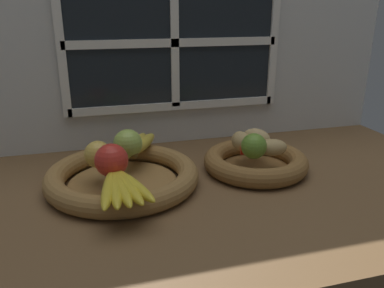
# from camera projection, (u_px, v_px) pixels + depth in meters

# --- Properties ---
(ground_plane) EXTENTS (1.40, 0.90, 0.03)m
(ground_plane) POSITION_uv_depth(u_px,v_px,m) (201.00, 182.00, 1.00)
(ground_plane) COLOR brown
(back_wall) EXTENTS (1.40, 0.05, 0.55)m
(back_wall) POSITION_uv_depth(u_px,v_px,m) (173.00, 53.00, 1.17)
(back_wall) COLOR silver
(back_wall) RESTS_ON ground_plane
(fruit_bowl_left) EXTENTS (0.37, 0.37, 0.05)m
(fruit_bowl_left) POSITION_uv_depth(u_px,v_px,m) (123.00, 176.00, 0.93)
(fruit_bowl_left) COLOR olive
(fruit_bowl_left) RESTS_ON ground_plane
(fruit_bowl_right) EXTENTS (0.27, 0.27, 0.05)m
(fruit_bowl_right) POSITION_uv_depth(u_px,v_px,m) (255.00, 162.00, 1.02)
(fruit_bowl_right) COLOR brown
(fruit_bowl_right) RESTS_ON ground_plane
(apple_golden_left) EXTENTS (0.06, 0.06, 0.06)m
(apple_golden_left) POSITION_uv_depth(u_px,v_px,m) (98.00, 154.00, 0.91)
(apple_golden_left) COLOR gold
(apple_golden_left) RESTS_ON fruit_bowl_left
(apple_red_front) EXTENTS (0.08, 0.08, 0.08)m
(apple_red_front) POSITION_uv_depth(u_px,v_px,m) (111.00, 160.00, 0.86)
(apple_red_front) COLOR red
(apple_red_front) RESTS_ON fruit_bowl_left
(apple_green_back) EXTENTS (0.07, 0.07, 0.07)m
(apple_green_back) POSITION_uv_depth(u_px,v_px,m) (128.00, 144.00, 0.97)
(apple_green_back) COLOR #99B74C
(apple_green_back) RESTS_ON fruit_bowl_left
(banana_bunch_front) EXTENTS (0.12, 0.20, 0.03)m
(banana_bunch_front) POSITION_uv_depth(u_px,v_px,m) (121.00, 186.00, 0.79)
(banana_bunch_front) COLOR gold
(banana_bunch_front) RESTS_ON fruit_bowl_left
(banana_bunch_back) EXTENTS (0.10, 0.17, 0.03)m
(banana_bunch_back) POSITION_uv_depth(u_px,v_px,m) (136.00, 144.00, 1.03)
(banana_bunch_back) COLOR gold
(banana_bunch_back) RESTS_ON fruit_bowl_left
(potato_back) EXTENTS (0.09, 0.09, 0.05)m
(potato_back) POSITION_uv_depth(u_px,v_px,m) (256.00, 138.00, 1.05)
(potato_back) COLOR tan
(potato_back) RESTS_ON fruit_bowl_right
(potato_oblong) EXTENTS (0.05, 0.07, 0.05)m
(potato_oblong) POSITION_uv_depth(u_px,v_px,m) (241.00, 141.00, 1.02)
(potato_oblong) COLOR tan
(potato_oblong) RESTS_ON fruit_bowl_right
(potato_small) EXTENTS (0.08, 0.06, 0.04)m
(potato_small) POSITION_uv_depth(u_px,v_px,m) (272.00, 147.00, 0.99)
(potato_small) COLOR tan
(potato_small) RESTS_ON fruit_bowl_right
(lime_near) EXTENTS (0.06, 0.06, 0.06)m
(lime_near) POSITION_uv_depth(u_px,v_px,m) (254.00, 146.00, 0.96)
(lime_near) COLOR olive
(lime_near) RESTS_ON fruit_bowl_right
(chili_pepper) EXTENTS (0.11, 0.06, 0.02)m
(chili_pepper) POSITION_uv_depth(u_px,v_px,m) (262.00, 151.00, 0.99)
(chili_pepper) COLOR red
(chili_pepper) RESTS_ON fruit_bowl_right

